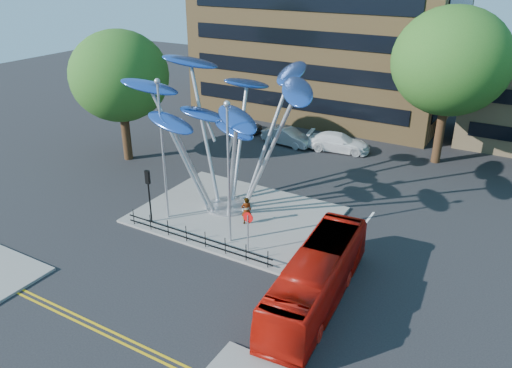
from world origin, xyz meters
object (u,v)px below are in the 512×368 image
Objects in this scene: street_lamp_left at (162,139)px; traffic_light_island at (148,185)px; parked_car_right at (339,142)px; tree_left at (120,76)px; leaf_sculpture at (225,107)px; street_lamp_right at (228,161)px; pedestrian at (246,211)px; no_entry_sign_island at (248,225)px; red_bus at (317,278)px; parked_car_mid at (287,136)px; parked_car_left at (240,124)px; tree_right at (451,62)px.

traffic_light_island is (-0.50, -1.00, -2.74)m from street_lamp_left.
tree_left is at bearing 116.18° from parked_car_right.
traffic_light_island is (-2.93, -4.18, -4.26)m from leaf_sculpture.
leaf_sculpture is at bearing 124.91° from street_lamp_right.
street_lamp_left is at bearing 174.29° from street_lamp_right.
pedestrian is (2.29, -1.42, -5.85)m from leaf_sculpture.
leaf_sculpture is 7.71m from no_entry_sign_island.
street_lamp_left is 0.91× the size of red_bus.
tree_left is 14.95m from parked_car_mid.
parked_car_left is (-11.80, 18.18, -1.09)m from no_entry_sign_island.
street_lamp_left reaches higher than traffic_light_island.
street_lamp_left is 2.06× the size of parked_car_left.
street_lamp_left is 5.03m from street_lamp_right.
parked_car_mid is (-11.24, 19.10, -0.59)m from red_bus.
tree_right is 25.09m from tree_left.
leaf_sculpture is (11.93, -3.32, 0.08)m from tree_left.
tree_right is at bearing 72.88° from no_entry_sign_island.
street_lamp_right is at bearing -158.34° from parked_car_mid.
red_bus is (11.97, -1.98, -1.26)m from traffic_light_island.
street_lamp_right reaches higher than parked_car_mid.
parked_car_left is (-10.30, 17.69, -4.37)m from street_lamp_right.
parked_car_right is at bearing 104.10° from red_bus.
tree_left is at bearing 151.05° from red_bus.
leaf_sculpture reaches higher than street_lamp_right.
pedestrian is 0.38× the size of parked_car_mid.
traffic_light_island is at bearing -174.81° from street_lamp_right.
no_entry_sign_island is at bearing 79.10° from pedestrian.
parked_car_right is (-6.74, 19.88, -0.58)m from red_bus.
traffic_light_island is 1.40× the size of no_entry_sign_island.
street_lamp_left is (-2.43, -3.18, -1.52)m from leaf_sculpture.
tree_left reaches higher than leaf_sculpture.
street_lamp_left is at bearing 160.81° from red_bus.
red_bus is 26.24m from parked_car_left.
leaf_sculpture is at bearing 141.10° from red_bus.
parked_car_mid is (9.73, 9.62, -6.04)m from tree_left.
no_entry_sign_island is (16.00, -7.48, -4.98)m from tree_left.
no_entry_sign_island reaches higher than pedestrian.
parked_car_mid is at bearing 87.55° from traffic_light_island.
tree_left is 0.81× the size of leaf_sculpture.
street_lamp_right is 7.88m from red_bus.
parked_car_mid is at bearing -116.48° from pedestrian.
no_entry_sign_island is 18.00m from parked_car_right.
no_entry_sign_island is at bearing -8.61° from street_lamp_left.
street_lamp_right is 0.86× the size of red_bus.
tree_right reaches higher than no_entry_sign_island.
tree_right is 22.52m from red_bus.
traffic_light_island reaches higher than parked_car_right.
pedestrian is at bearing 140.29° from red_bus.
street_lamp_right is at bearing 170.90° from parked_car_right.
traffic_light_island is at bearing 153.73° from parked_car_right.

